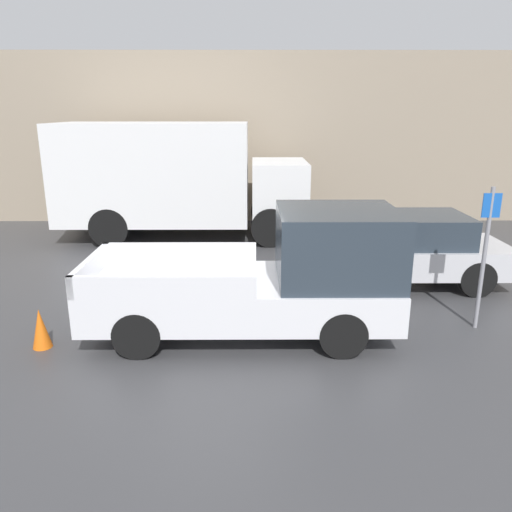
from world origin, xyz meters
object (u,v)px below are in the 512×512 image
object	(u,v)px
pickup_truck	(273,278)
delivery_truck	(173,176)
car	(399,248)
traffic_cone	(41,328)
parking_sign	(485,251)

from	to	relation	value
pickup_truck	delivery_truck	size ratio (longest dim) A/B	0.71
pickup_truck	car	xyz separation A→B (m)	(2.81, 2.50, -0.19)
car	traffic_cone	distance (m)	7.20
delivery_truck	parking_sign	world-z (taller)	delivery_truck
pickup_truck	car	distance (m)	3.77
pickup_truck	parking_sign	xyz separation A→B (m)	(3.55, 0.17, 0.41)
car	traffic_cone	world-z (taller)	car
parking_sign	traffic_cone	xyz separation A→B (m)	(-7.25, -0.71, -1.06)
pickup_truck	traffic_cone	distance (m)	3.80
pickup_truck	delivery_truck	xyz separation A→B (m)	(-2.64, 6.71, 0.82)
pickup_truck	traffic_cone	bearing A→B (deg)	-171.66
pickup_truck	traffic_cone	world-z (taller)	pickup_truck
car	parking_sign	size ratio (longest dim) A/B	1.88
delivery_truck	parking_sign	distance (m)	9.02
parking_sign	traffic_cone	bearing A→B (deg)	-174.39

